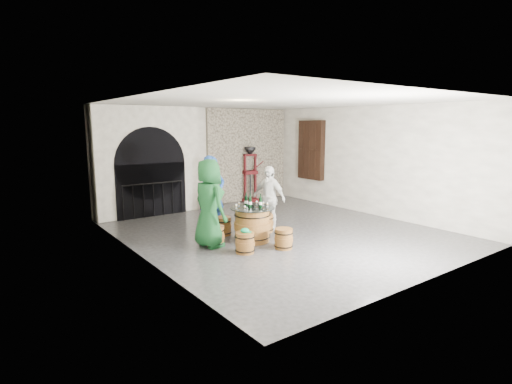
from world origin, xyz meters
TOP-DOWN VIEW (x-y plane):
  - ground at (0.00, 0.00)m, footprint 8.00×8.00m
  - wall_back at (0.00, 4.00)m, footprint 8.00×0.00m
  - wall_front at (0.00, -4.00)m, footprint 8.00×0.00m
  - wall_left at (-3.50, 0.00)m, footprint 0.00×8.00m
  - wall_right at (3.50, 0.00)m, footprint 0.00×8.00m
  - ceiling at (0.00, 0.00)m, footprint 8.00×8.00m
  - stone_facing_panel at (1.80, 3.94)m, footprint 3.20×0.12m
  - arched_opening at (-1.90, 3.74)m, footprint 3.10×0.60m
  - shuttered_window at (3.38, 2.40)m, footprint 0.23×1.10m
  - barrel_table at (-1.03, -0.30)m, footprint 1.02×1.02m
  - barrel_stool_left at (-1.89, -0.10)m, footprint 0.42×0.42m
  - barrel_stool_far at (-1.30, 0.55)m, footprint 0.42×0.42m
  - barrel_stool_right at (-0.28, 0.18)m, footprint 0.42×0.42m
  - barrel_stool_near_right at (-0.81, -1.16)m, footprint 0.42×0.42m
  - barrel_stool_near_left at (-1.66, -0.92)m, footprint 0.42×0.42m
  - green_cap at (-1.66, -0.92)m, footprint 0.23×0.18m
  - person_green at (-2.02, -0.07)m, footprint 0.68×0.99m
  - person_blue at (-1.40, 0.87)m, footprint 0.72×0.49m
  - person_white at (-0.08, 0.31)m, footprint 0.65×1.03m
  - wine_bottle_left at (-1.05, -0.24)m, footprint 0.08×0.08m
  - wine_bottle_center at (-0.87, -0.41)m, footprint 0.08×0.08m
  - wine_bottle_right at (-1.06, -0.10)m, footprint 0.08×0.08m
  - tasting_glass_a at (-1.31, -0.41)m, footprint 0.05×0.05m
  - tasting_glass_b at (-0.70, -0.28)m, footprint 0.05×0.05m
  - tasting_glass_c at (-1.18, 0.02)m, footprint 0.05×0.05m
  - tasting_glass_d at (-0.77, -0.11)m, footprint 0.05×0.05m
  - tasting_glass_e at (-0.70, -0.43)m, footprint 0.05×0.05m
  - tasting_glass_f at (-1.37, -0.15)m, footprint 0.05×0.05m
  - side_barrel at (-0.18, 3.15)m, footprint 0.44×0.44m
  - corking_press at (1.75, 3.70)m, footprint 0.79×0.49m
  - control_box at (2.05, 3.86)m, footprint 0.18×0.10m

SIDE VIEW (x-z plane):
  - ground at x=0.00m, z-range 0.00..0.00m
  - barrel_stool_left at x=-1.89m, z-range 0.00..0.44m
  - barrel_stool_far at x=-1.30m, z-range 0.00..0.44m
  - barrel_stool_right at x=-0.28m, z-range 0.00..0.44m
  - barrel_stool_near_right at x=-0.81m, z-range 0.00..0.44m
  - barrel_stool_near_left at x=-1.66m, z-range 0.00..0.44m
  - side_barrel at x=-0.18m, z-range 0.00..0.58m
  - barrel_table at x=-1.03m, z-range 0.00..0.78m
  - green_cap at x=-1.66m, z-range 0.43..0.53m
  - person_white at x=-0.08m, z-range 0.00..1.64m
  - tasting_glass_a at x=-1.31m, z-range 0.79..0.88m
  - tasting_glass_b at x=-0.70m, z-range 0.79..0.88m
  - tasting_glass_c at x=-1.18m, z-range 0.79..0.88m
  - tasting_glass_d at x=-0.77m, z-range 0.79..0.88m
  - tasting_glass_e at x=-0.70m, z-range 0.79..0.88m
  - tasting_glass_f at x=-1.37m, z-range 0.79..0.88m
  - wine_bottle_left at x=-1.05m, z-range 0.76..1.08m
  - wine_bottle_center at x=-0.87m, z-range 0.76..1.08m
  - wine_bottle_right at x=-1.06m, z-range 0.76..1.08m
  - person_blue at x=-1.40m, z-range 0.00..1.92m
  - person_green at x=-2.02m, z-range 0.00..1.93m
  - corking_press at x=1.75m, z-range 0.16..2.05m
  - control_box at x=2.05m, z-range 1.24..1.46m
  - arched_opening at x=-1.90m, z-range -0.01..3.18m
  - wall_back at x=0.00m, z-range -2.40..5.60m
  - wall_front at x=0.00m, z-range -2.40..5.60m
  - wall_left at x=-3.50m, z-range -2.40..5.60m
  - wall_right at x=3.50m, z-range -2.40..5.60m
  - stone_facing_panel at x=1.80m, z-range 0.01..3.19m
  - shuttered_window at x=3.38m, z-range 0.80..2.80m
  - ceiling at x=0.00m, z-range 3.20..3.20m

